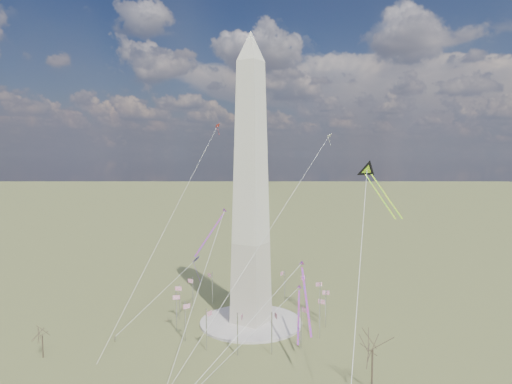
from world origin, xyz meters
The scene contains 14 objects.
ground centered at (0.00, 0.00, 0.00)m, with size 2000.00×2000.00×0.00m, color brown.
plaza centered at (0.00, 0.00, 0.40)m, with size 36.00×36.00×0.80m, color #B9B1A9.
washington_monument centered at (0.00, 0.00, 47.95)m, with size 15.56×15.56×100.00m.
flagpole_ring centered at (0.00, 0.00, 7.27)m, with size 54.40×54.40×13.00m.
tree_near centered at (50.13, -23.78, 11.60)m, with size 9.30×9.30×16.27m.
tree_far centered at (-38.39, -54.40, 7.09)m, with size 5.69×5.69×9.96m.
person_west centered at (-29.21, -35.38, 0.80)m, with size 0.78×0.61×1.61m, color gray.
kite_delta_black centered at (39.89, 3.93, 53.77)m, with size 17.28×16.43×16.00m.
kite_diamond_purple centered at (-26.35, 2.76, 18.23)m, with size 2.01×3.27×10.42m.
kite_streamer_left centered at (26.98, -14.08, 20.76)m, with size 13.05×19.87×15.50m.
kite_streamer_mid centered at (-7.38, -11.32, 35.39)m, with size 2.91×19.33×13.26m.
kite_streamer_right centered at (19.90, -3.03, 10.13)m, with size 8.96×17.80×13.08m.
kite_small_red centered at (-41.09, 38.16, 72.10)m, with size 1.63×2.42×5.13m.
kite_small_white centered at (12.36, 40.59, 66.55)m, with size 1.65×2.41×5.05m.
Camera 1 is at (81.38, -133.56, 59.48)m, focal length 32.00 mm.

